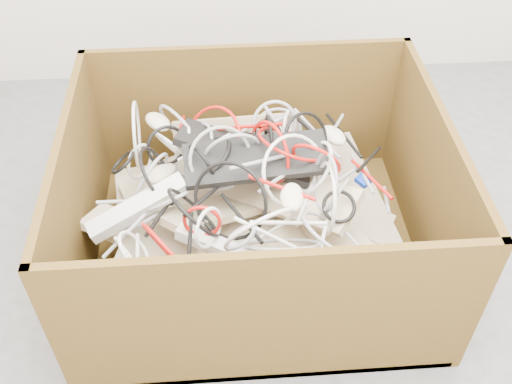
{
  "coord_description": "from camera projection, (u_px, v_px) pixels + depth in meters",
  "views": [
    {
      "loc": [
        -0.28,
        -1.13,
        1.68
      ],
      "look_at": [
        -0.18,
        0.3,
        0.3
      ],
      "focal_mm": 41.86,
      "sensor_mm": 36.0,
      "label": 1
    }
  ],
  "objects": [
    {
      "name": "ground",
      "position": [
        316.0,
        315.0,
        1.99
      ],
      "size": [
        3.0,
        3.0,
        0.0
      ],
      "primitive_type": "plane",
      "color": "#504F52",
      "rests_on": "ground"
    },
    {
      "name": "cardboard_box",
      "position": [
        252.0,
        228.0,
        2.08
      ],
      "size": [
        1.19,
        0.99,
        0.59
      ],
      "color": "#3C2A0F",
      "rests_on": "ground"
    },
    {
      "name": "keyboard_pile",
      "position": [
        253.0,
        196.0,
        2.01
      ],
      "size": [
        1.09,
        0.88,
        0.37
      ],
      "color": "tan",
      "rests_on": "cardboard_box"
    },
    {
      "name": "mice_scatter",
      "position": [
        243.0,
        189.0,
        1.92
      ],
      "size": [
        0.74,
        0.78,
        0.23
      ],
      "color": "beige",
      "rests_on": "keyboard_pile"
    },
    {
      "name": "power_strip_left",
      "position": [
        138.0,
        208.0,
        1.84
      ],
      "size": [
        0.33,
        0.19,
        0.14
      ],
      "primitive_type": "cube",
      "rotation": [
        0.14,
        -0.26,
        0.4
      ],
      "color": "silver",
      "rests_on": "keyboard_pile"
    },
    {
      "name": "power_strip_right",
      "position": [
        217.0,
        246.0,
        1.77
      ],
      "size": [
        0.25,
        0.15,
        0.08
      ],
      "primitive_type": "cube",
      "rotation": [
        -0.1,
        0.17,
        -0.44
      ],
      "color": "silver",
      "rests_on": "keyboard_pile"
    },
    {
      "name": "vga_plug",
      "position": [
        363.0,
        180.0,
        1.95
      ],
      "size": [
        0.06,
        0.06,
        0.03
      ],
      "primitive_type": "cube",
      "rotation": [
        0.09,
        0.14,
        -0.87
      ],
      "color": "#0C30B6",
      "rests_on": "keyboard_pile"
    },
    {
      "name": "cable_tangle",
      "position": [
        238.0,
        171.0,
        1.92
      ],
      "size": [
        0.98,
        0.88,
        0.39
      ],
      "color": "gray",
      "rests_on": "keyboard_pile"
    }
  ]
}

